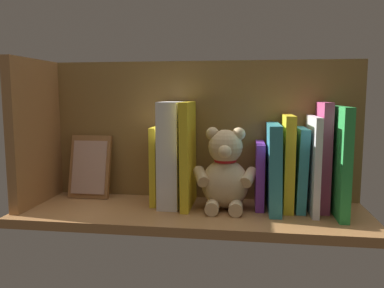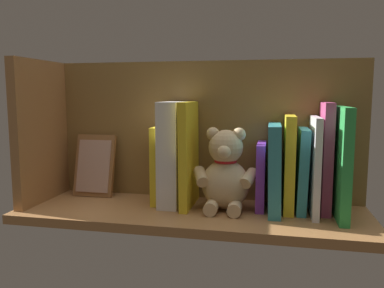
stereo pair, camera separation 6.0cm
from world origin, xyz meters
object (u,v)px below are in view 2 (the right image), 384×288
object	(u,v)px
book_0	(341,162)
teddy_bear	(225,174)
dictionary_thick_white	(173,153)
picture_frame_leaning	(95,166)

from	to	relation	value
book_0	teddy_bear	bearing A→B (deg)	-0.03
book_0	dictionary_thick_white	xyz separation A→B (cm)	(40.28, -1.95, 0.46)
book_0	picture_frame_leaning	distance (cm)	64.46
teddy_bear	dictionary_thick_white	distance (cm)	14.51
book_0	teddy_bear	xyz separation A→B (cm)	(26.55, -0.01, -3.81)
teddy_bear	picture_frame_leaning	world-z (taller)	teddy_bear
book_0	teddy_bear	world-z (taller)	book_0
book_0	dictionary_thick_white	distance (cm)	40.33
dictionary_thick_white	picture_frame_leaning	bearing A→B (deg)	-9.35
teddy_bear	picture_frame_leaning	xyz separation A→B (cm)	(37.49, -5.85, -0.51)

